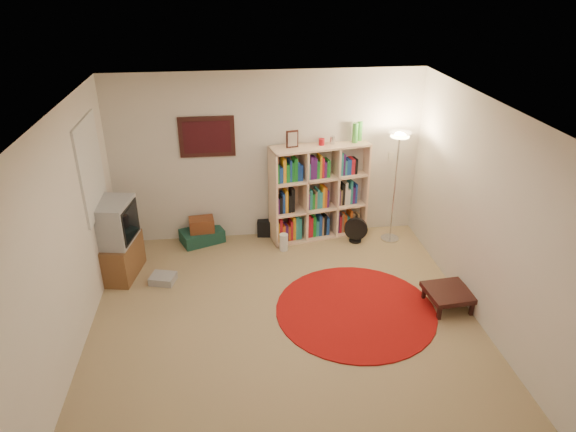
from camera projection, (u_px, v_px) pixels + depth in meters
name	position (u px, v px, depth m)	size (l,w,h in m)	color
room	(280.00, 226.00, 5.48)	(4.54, 4.54, 2.54)	#947C56
bookshelf	(317.00, 193.00, 7.66)	(1.50, 0.69, 1.74)	beige
floor_lamp	(398.00, 152.00, 7.22)	(0.39, 0.39, 1.69)	silver
floor_fan	(356.00, 230.00, 7.67)	(0.35, 0.22, 0.40)	black
tv_stand	(114.00, 241.00, 6.72)	(0.64, 0.82, 1.07)	brown
dvd_box	(163.00, 279.00, 6.75)	(0.37, 0.33, 0.10)	#97989C
suitcase	(202.00, 236.00, 7.72)	(0.71, 0.59, 0.20)	#153B30
wicker_basket	(202.00, 225.00, 7.61)	(0.38, 0.29, 0.21)	#5D2C17
duffel_bag	(270.00, 226.00, 7.96)	(0.41, 0.36, 0.26)	black
paper_towel	(284.00, 242.00, 7.48)	(0.13, 0.13, 0.26)	white
red_rug	(356.00, 310.00, 6.21)	(1.93, 1.93, 0.02)	maroon
side_table	(448.00, 293.00, 6.20)	(0.56, 0.56, 0.24)	black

